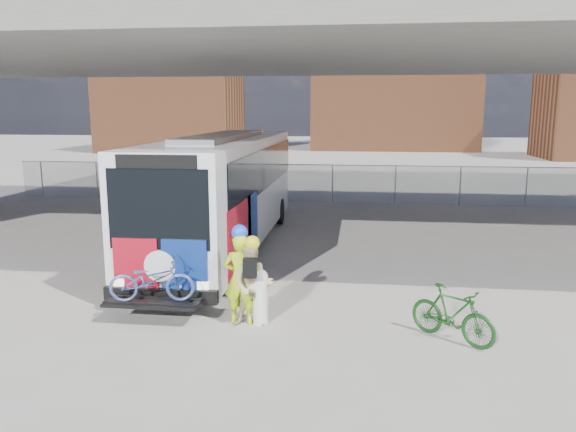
% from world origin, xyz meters
% --- Properties ---
extents(ground, '(160.00, 160.00, 0.00)m').
position_xyz_m(ground, '(0.00, 0.00, 0.00)').
color(ground, '#9E9991').
rests_on(ground, ground).
extents(bus, '(2.67, 13.00, 3.69)m').
position_xyz_m(bus, '(-2.00, 2.35, 2.11)').
color(bus, silver).
rests_on(bus, ground).
extents(overpass, '(40.00, 16.00, 7.95)m').
position_xyz_m(overpass, '(0.00, 4.00, 6.54)').
color(overpass, '#605E59').
rests_on(overpass, ground).
extents(chainlink_fence, '(30.00, 0.06, 30.00)m').
position_xyz_m(chainlink_fence, '(0.00, 12.00, 1.42)').
color(chainlink_fence, gray).
rests_on(chainlink_fence, ground).
extents(brick_buildings, '(54.00, 22.00, 12.00)m').
position_xyz_m(brick_buildings, '(1.23, 48.23, 5.42)').
color(brick_buildings, brown).
rests_on(brick_buildings, ground).
extents(smokestack, '(2.20, 2.20, 25.00)m').
position_xyz_m(smokestack, '(14.00, 55.00, 12.50)').
color(smokestack, brown).
rests_on(smokestack, ground).
extents(bollard, '(0.31, 0.31, 1.18)m').
position_xyz_m(bollard, '(0.25, -3.97, 0.63)').
color(bollard, white).
rests_on(bollard, ground).
extents(cyclist_hivis, '(0.72, 0.48, 2.12)m').
position_xyz_m(cyclist_hivis, '(-0.17, -3.97, 1.02)').
color(cyclist_hivis, '#C5ED19').
rests_on(cyclist_hivis, ground).
extents(cyclist_tan, '(0.92, 0.76, 1.93)m').
position_xyz_m(cyclist_tan, '(0.12, -4.11, 0.91)').
color(cyclist_tan, '#C6B97F').
rests_on(cyclist_tan, ground).
extents(bike_parked, '(1.73, 1.54, 1.09)m').
position_xyz_m(bike_parked, '(4.09, -4.38, 0.54)').
color(bike_parked, '#164517').
rests_on(bike_parked, ground).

